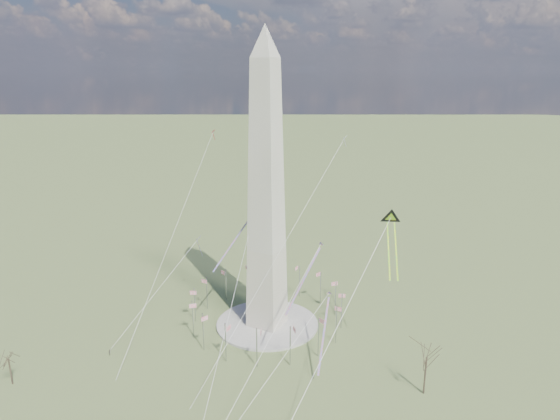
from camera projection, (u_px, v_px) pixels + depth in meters
The scene contains 14 objects.
ground at pixel (267, 325), 176.98m from camera, with size 2000.00×2000.00×0.00m, color #4B6231.
plaza at pixel (267, 324), 176.87m from camera, with size 36.00×36.00×0.80m, color #ADA89E.
washington_monument at pixel (266, 194), 163.95m from camera, with size 15.56×15.56×100.00m.
flagpole_ring at pixel (267, 306), 175.01m from camera, with size 54.40×54.40×13.00m.
tree_near at pixel (427, 355), 136.24m from camera, with size 9.79×9.79×17.14m.
tree_far at pixel (8, 357), 141.27m from camera, with size 7.04×7.04×12.33m.
person_west at pixel (110, 352), 158.20m from camera, with size 0.84×0.66×1.73m, color gray.
kite_delta_black at pixel (391, 221), 161.30m from camera, with size 12.35×21.26×17.44m.
kite_diamond_purple at pixel (199, 240), 187.77m from camera, with size 1.90×2.84×8.62m.
kite_streamer_left at pixel (310, 267), 152.44m from camera, with size 2.32×23.09×15.85m.
kite_streamer_mid at pixel (242, 229), 171.75m from camera, with size 3.39×24.45×16.78m.
kite_streamer_right at pixel (326, 320), 154.68m from camera, with size 7.78×23.17×16.28m.
kite_small_red at pixel (213, 132), 209.18m from camera, with size 1.17×1.79×4.37m.
kite_small_white at pixel (345, 138), 196.42m from camera, with size 1.28×2.07×4.71m.
Camera 1 is at (78.72, -138.48, 87.37)m, focal length 32.00 mm.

